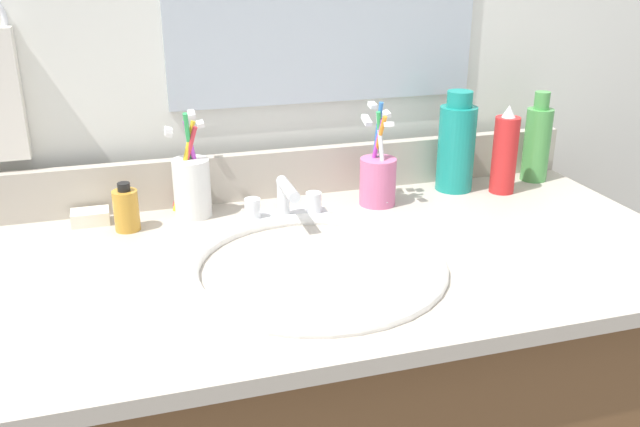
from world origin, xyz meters
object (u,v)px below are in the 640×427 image
Objects in this scene: bottle_oil_amber at (126,209)px; cup_pink at (378,177)px; soap_bar at (90,217)px; bottle_spray_red at (505,153)px; bottle_toner_green at (537,142)px; bottle_mouthwash_teal at (456,145)px; faucet at (284,208)px; cup_white_ceramic at (192,185)px.

bottle_oil_amber is 0.45m from cup_pink.
bottle_spray_red is at bearing -4.44° from soap_bar.
bottle_toner_green reaches higher than soap_bar.
bottle_toner_green is at bearing 2.51° from bottle_oil_amber.
bottle_mouthwash_teal is 0.18m from cup_pink.
bottle_toner_green is at bearing -0.80° from soap_bar.
cup_white_ceramic reaches higher than faucet.
cup_white_ceramic reaches higher than bottle_spray_red.
bottle_oil_amber is at bearing -177.27° from bottle_mouthwash_teal.
bottle_toner_green is at bearing 25.00° from bottle_spray_red.
cup_white_ceramic is at bearing -179.94° from bottle_toner_green.
bottle_toner_green is at bearing 0.06° from cup_white_ceramic.
bottle_toner_green is 0.70m from cup_white_ceramic.
bottle_toner_green is 0.88m from soap_bar.
cup_white_ceramic is at bearing 179.46° from bottle_mouthwash_teal.
bottle_mouthwash_teal reaches higher than faucet.
bottle_toner_green is at bearing 1.74° from bottle_mouthwash_teal.
cup_white_ceramic reaches higher than soap_bar.
faucet is 1.89× the size of bottle_oil_amber.
cup_pink is 0.52m from soap_bar.
faucet is at bearing -16.01° from soap_bar.
soap_bar is at bearing 163.99° from faucet.
bottle_oil_amber is 0.44× the size of cup_white_ceramic.
bottle_mouthwash_teal reaches higher than cup_pink.
bottle_spray_red is at bearing 4.26° from faucet.
faucet is 0.93× the size of bottle_spray_red.
bottle_spray_red reaches higher than faucet.
bottle_spray_red reaches higher than soap_bar.
bottle_oil_amber is (-0.81, -0.04, -0.04)m from bottle_toner_green.
bottle_toner_green is 0.11m from bottle_spray_red.
faucet is 0.27m from bottle_oil_amber.
bottle_spray_red is 2.04× the size of bottle_oil_amber.
cup_pink is 3.04× the size of soap_bar.
soap_bar is (-0.51, 0.05, -0.04)m from cup_pink.
cup_white_ceramic is at bearing 16.79° from bottle_oil_amber.
cup_white_ceramic is at bearing 173.40° from cup_pink.
bottle_oil_amber is (-0.63, -0.03, -0.05)m from bottle_mouthwash_teal.
soap_bar is at bearing 175.56° from bottle_spray_red.
bottle_toner_green is 0.95× the size of cup_white_ceramic.
bottle_spray_red is at bearing -1.75° from cup_pink.
bottle_toner_green is (0.18, 0.01, -0.01)m from bottle_mouthwash_teal.
cup_white_ceramic is at bearing 151.57° from faucet.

